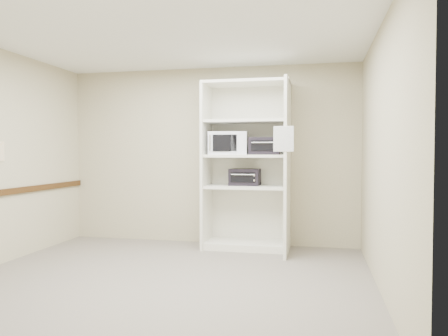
% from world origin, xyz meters
% --- Properties ---
extents(floor, '(4.50, 4.00, 0.01)m').
position_xyz_m(floor, '(0.00, 0.00, 0.00)').
color(floor, '#625B52').
rests_on(floor, ground).
extents(ceiling, '(4.50, 4.00, 0.01)m').
position_xyz_m(ceiling, '(0.00, 0.00, 2.70)').
color(ceiling, white).
extents(wall_back, '(4.50, 0.02, 2.70)m').
position_xyz_m(wall_back, '(0.00, 2.00, 1.35)').
color(wall_back, '#BFB792').
rests_on(wall_back, ground).
extents(wall_front, '(4.50, 0.02, 2.70)m').
position_xyz_m(wall_front, '(0.00, -2.00, 1.35)').
color(wall_front, '#BFB792').
rests_on(wall_front, ground).
extents(wall_right, '(0.02, 4.00, 2.70)m').
position_xyz_m(wall_right, '(2.25, 0.00, 1.35)').
color(wall_right, '#BFB792').
rests_on(wall_right, ground).
extents(shelving_unit, '(1.24, 0.92, 2.42)m').
position_xyz_m(shelving_unit, '(0.67, 1.70, 1.13)').
color(shelving_unit, silver).
rests_on(shelving_unit, floor).
extents(microwave, '(0.60, 0.49, 0.33)m').
position_xyz_m(microwave, '(0.35, 1.68, 1.54)').
color(microwave, white).
rests_on(microwave, shelving_unit).
extents(toaster_oven_upper, '(0.43, 0.33, 0.24)m').
position_xyz_m(toaster_oven_upper, '(0.89, 1.65, 1.49)').
color(toaster_oven_upper, black).
rests_on(toaster_oven_upper, shelving_unit).
extents(toaster_oven_lower, '(0.44, 0.33, 0.24)m').
position_xyz_m(toaster_oven_lower, '(0.59, 1.75, 1.04)').
color(toaster_oven_lower, black).
rests_on(toaster_oven_lower, shelving_unit).
extents(paper_sign, '(0.25, 0.01, 0.32)m').
position_xyz_m(paper_sign, '(1.20, 1.07, 1.58)').
color(paper_sign, white).
rests_on(paper_sign, shelving_unit).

